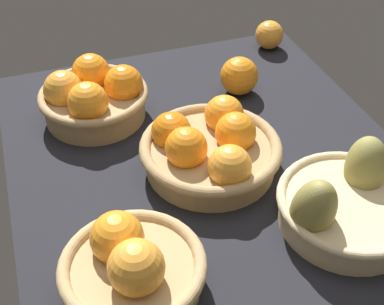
# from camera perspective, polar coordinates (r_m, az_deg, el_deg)

# --- Properties ---
(market_tray) EXTENTS (0.84, 0.72, 0.03)m
(market_tray) POSITION_cam_1_polar(r_m,az_deg,el_deg) (0.99, 1.84, -1.45)
(market_tray) COLOR black
(market_tray) RESTS_ON ground
(basket_far_left) EXTENTS (0.21, 0.21, 0.12)m
(basket_far_left) POSITION_cam_1_polar(r_m,az_deg,el_deg) (0.76, -6.55, -12.23)
(basket_far_left) COLOR tan
(basket_far_left) RESTS_ON market_tray
(basket_far_right) EXTENTS (0.22, 0.22, 0.11)m
(basket_far_right) POSITION_cam_1_polar(r_m,az_deg,el_deg) (1.08, -10.60, 5.98)
(basket_far_right) COLOR tan
(basket_far_right) RESTS_ON market_tray
(basket_near_left_pears) EXTENTS (0.23, 0.24, 0.13)m
(basket_near_left_pears) POSITION_cam_1_polar(r_m,az_deg,el_deg) (0.88, 16.29, -5.35)
(basket_near_left_pears) COLOR #D3BC8C
(basket_near_left_pears) RESTS_ON market_tray
(basket_center) EXTENTS (0.25, 0.25, 0.10)m
(basket_center) POSITION_cam_1_polar(r_m,az_deg,el_deg) (0.94, 1.95, 0.46)
(basket_center) COLOR tan
(basket_center) RESTS_ON market_tray
(loose_orange_front_gap) EXTENTS (0.08, 0.08, 0.08)m
(loose_orange_front_gap) POSITION_cam_1_polar(r_m,az_deg,el_deg) (1.14, 5.11, 8.22)
(loose_orange_front_gap) COLOR orange
(loose_orange_front_gap) RESTS_ON market_tray
(loose_orange_back_gap) EXTENTS (0.07, 0.07, 0.07)m
(loose_orange_back_gap) POSITION_cam_1_polar(r_m,az_deg,el_deg) (1.33, 8.34, 12.44)
(loose_orange_back_gap) COLOR #F49E33
(loose_orange_back_gap) RESTS_ON market_tray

